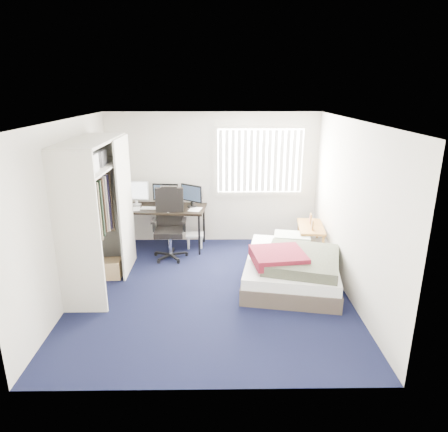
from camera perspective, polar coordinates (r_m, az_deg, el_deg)
name	(u,v)px	position (r m, az deg, el deg)	size (l,w,h in m)	color
ground	(211,290)	(6.14, -1.82, -10.46)	(4.20, 4.20, 0.00)	black
room_shell	(210,193)	(5.59, -1.97, 3.30)	(4.20, 4.20, 4.20)	silver
window_assembly	(260,161)	(7.61, 5.18, 7.83)	(1.72, 0.09, 1.32)	white
closet	(97,199)	(6.15, -17.68, 2.29)	(0.64, 1.84, 2.22)	beige
desk	(162,206)	(7.54, -8.82, 1.47)	(1.67, 0.90, 1.25)	black
office_chair	(170,231)	(7.18, -7.74, -2.08)	(0.61, 0.60, 1.26)	black
footstool	(195,237)	(7.62, -4.20, -3.01)	(0.34, 0.28, 0.27)	white
nightstand	(311,229)	(7.25, 12.28, -1.87)	(0.52, 0.90, 0.77)	brown
bed	(292,266)	(6.35, 9.67, -7.06)	(1.71, 2.08, 0.62)	#443931
pine_box	(109,269)	(6.72, -16.10, -7.23)	(0.39, 0.29, 0.29)	tan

